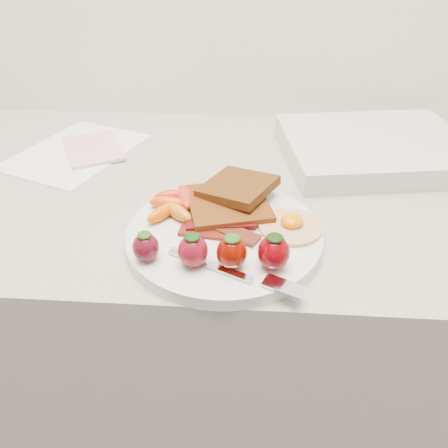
{
  "coord_description": "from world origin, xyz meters",
  "views": [
    {
      "loc": [
        0.06,
        1.05,
        1.27
      ],
      "look_at": [
        0.02,
        1.53,
        0.93
      ],
      "focal_mm": 35.0,
      "sensor_mm": 36.0,
      "label": 1
    }
  ],
  "objects": [
    {
      "name": "fried_egg",
      "position": [
        0.11,
        1.54,
        0.92
      ],
      "size": [
        0.1,
        0.1,
        0.02
      ],
      "color": "beige",
      "rests_on": "plate"
    },
    {
      "name": "baby_carrots",
      "position": [
        -0.05,
        1.58,
        0.93
      ],
      "size": [
        0.07,
        0.11,
        0.02
      ],
      "color": "#E04114",
      "rests_on": "plate"
    },
    {
      "name": "counter",
      "position": [
        0.0,
        1.7,
        0.45
      ],
      "size": [
        2.0,
        0.6,
        0.9
      ],
      "primitive_type": "cube",
      "color": "gray",
      "rests_on": "ground"
    },
    {
      "name": "bacon_strips",
      "position": [
        0.02,
        1.53,
        0.92
      ],
      "size": [
        0.11,
        0.07,
        0.01
      ],
      "color": "#4B090D",
      "rests_on": "plate"
    },
    {
      "name": "strawberries",
      "position": [
        0.02,
        1.46,
        0.94
      ],
      "size": [
        0.19,
        0.04,
        0.05
      ],
      "color": "#4F0A17",
      "rests_on": "plate"
    },
    {
      "name": "paper_sheet",
      "position": [
        -0.28,
        1.79,
        0.9
      ],
      "size": [
        0.26,
        0.3,
        0.0
      ],
      "primitive_type": "cube",
      "rotation": [
        0.0,
        0.0,
        -0.37
      ],
      "color": "white",
      "rests_on": "counter"
    },
    {
      "name": "plate",
      "position": [
        0.02,
        1.53,
        0.91
      ],
      "size": [
        0.27,
        0.27,
        0.02
      ],
      "primitive_type": "cylinder",
      "color": "silver",
      "rests_on": "counter"
    },
    {
      "name": "appliance",
      "position": [
        0.28,
        1.81,
        0.92
      ],
      "size": [
        0.36,
        0.31,
        0.04
      ],
      "primitive_type": "cube",
      "rotation": [
        0.0,
        0.0,
        0.15
      ],
      "color": "beige",
      "rests_on": "counter"
    },
    {
      "name": "toast_upper",
      "position": [
        0.04,
        1.61,
        0.94
      ],
      "size": [
        0.13,
        0.13,
        0.02
      ],
      "primitive_type": "cube",
      "rotation": [
        0.0,
        -0.1,
        -0.51
      ],
      "color": "black",
      "rests_on": "toast_lower"
    },
    {
      "name": "notepad",
      "position": [
        -0.25,
        1.8,
        0.91
      ],
      "size": [
        0.15,
        0.17,
        0.01
      ],
      "primitive_type": "cube",
      "rotation": [
        0.0,
        0.0,
        0.48
      ],
      "color": "#E0A7B5",
      "rests_on": "paper_sheet"
    },
    {
      "name": "fork",
      "position": [
        0.05,
        1.44,
        0.92
      ],
      "size": [
        0.17,
        0.08,
        0.0
      ],
      "color": "silver",
      "rests_on": "plate"
    },
    {
      "name": "toast_lower",
      "position": [
        0.03,
        1.58,
        0.93
      ],
      "size": [
        0.14,
        0.14,
        0.01
      ],
      "primitive_type": "cube",
      "rotation": [
        0.0,
        0.0,
        0.26
      ],
      "color": "#502509",
      "rests_on": "plate"
    }
  ]
}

